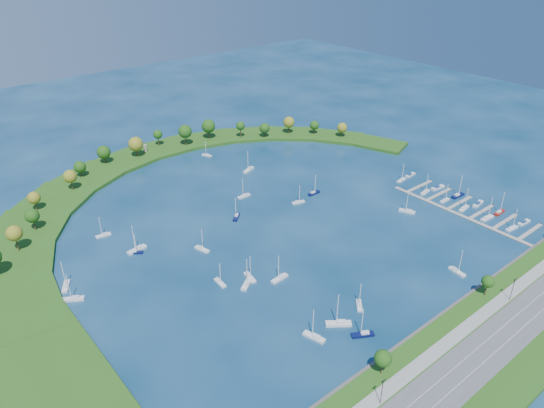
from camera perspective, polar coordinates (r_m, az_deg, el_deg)
ground at (r=267.23m, az=-0.14°, el=-1.47°), size 700.00×700.00×0.00m
south_shoreline at (r=205.62m, az=22.94°, el=-14.40°), size 420.00×43.10×11.60m
breakwater at (r=281.93m, az=-13.83°, el=-0.44°), size 286.74×247.64×2.00m
breakwater_trees at (r=325.31m, az=-11.84°, el=5.64°), size 242.88×96.28×14.66m
harbor_tower at (r=351.26m, az=-13.98°, el=6.07°), size 2.60×2.60×4.77m
dock_system at (r=292.50m, az=20.82°, el=-0.60°), size 24.28×82.00×1.60m
moored_boat_0 at (r=266.75m, az=-4.01°, el=-1.39°), size 7.54×7.09×11.90m
moored_boat_1 at (r=280.78m, az=14.88°, el=-0.72°), size 5.59×8.72×12.46m
moored_boat_2 at (r=246.48m, az=-15.03°, el=-5.16°), size 6.74×5.87×10.31m
moored_boat_3 at (r=197.94m, az=10.12°, el=-14.09°), size 8.67×6.39×12.67m
moored_boat_4 at (r=242.45m, az=-7.83°, el=-4.96°), size 4.12×8.28×11.72m
moored_boat_5 at (r=291.02m, az=4.70°, el=1.29°), size 8.04×2.34×11.78m
moored_boat_6 at (r=221.64m, az=0.87°, el=-8.24°), size 8.69×3.04×12.54m
moored_boat_7 at (r=342.72m, az=-7.28°, el=5.48°), size 4.85×7.04×10.16m
moored_boat_8 at (r=220.44m, az=-5.84°, el=-8.66°), size 2.58×7.49×10.83m
moored_boat_9 at (r=200.97m, az=7.48°, el=-13.04°), size 9.49×8.22×14.50m
moored_boat_10 at (r=225.62m, az=-21.31°, el=-9.79°), size 8.72×6.60×12.81m
moored_boat_11 at (r=280.72m, az=2.96°, el=0.26°), size 7.55×3.85×10.69m
moored_boat_12 at (r=239.80m, az=19.97°, el=-7.04°), size 3.47×8.44×12.04m
moored_boat_13 at (r=248.06m, az=-14.85°, el=-4.88°), size 9.75×3.87×13.94m
moored_boat_14 at (r=287.27m, az=-3.15°, el=0.96°), size 7.80×2.20×11.46m
moored_boat_15 at (r=222.56m, az=-2.51°, el=-8.09°), size 3.65×8.32×11.83m
moored_boat_16 at (r=210.54m, az=9.72°, el=-11.03°), size 6.42×6.68×10.64m
moored_boat_17 at (r=264.03m, az=-18.33°, el=-3.27°), size 7.51×2.93×10.75m
moored_boat_18 at (r=233.96m, az=-22.05°, el=-8.45°), size 6.05×8.57×12.42m
moored_boat_19 at (r=318.96m, az=-2.61°, el=3.91°), size 9.53×5.70×13.54m
moored_boat_20 at (r=218.68m, az=-2.85°, el=-8.85°), size 8.53×6.89×12.74m
moored_boat_21 at (r=194.69m, az=4.75°, el=-14.52°), size 4.71×9.13×12.92m
docked_boat_0 at (r=283.04m, az=25.23°, el=-2.43°), size 7.96×2.92×11.44m
docked_boat_1 at (r=291.48m, az=26.33°, el=-1.85°), size 8.66×2.89×1.74m
docked_boat_2 at (r=287.65m, az=22.91°, el=-1.40°), size 8.87×2.97×12.85m
docked_boat_3 at (r=295.88m, az=24.07°, el=-0.82°), size 8.45×2.75×12.27m
docked_boat_4 at (r=292.90m, az=20.66°, el=-0.41°), size 8.56×3.39×12.25m
docked_boat_5 at (r=300.55m, az=22.03°, el=0.02°), size 9.43×3.93×1.87m
docked_boat_6 at (r=298.00m, az=18.75°, el=0.44°), size 7.07×2.00×10.39m
docked_boat_7 at (r=305.59m, az=20.05°, el=0.94°), size 9.18×3.07×13.30m
docked_boat_8 at (r=303.90m, az=16.74°, el=1.33°), size 8.14×3.43×11.60m
docked_boat_9 at (r=311.48m, az=18.02°, el=1.77°), size 9.67×3.64×1.93m
docked_boat_10 at (r=314.96m, az=14.26°, el=2.66°), size 7.57×2.88×10.85m
docked_boat_11 at (r=323.06m, az=15.19°, el=3.16°), size 8.46×2.99×1.69m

